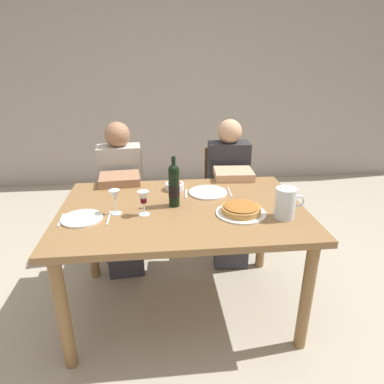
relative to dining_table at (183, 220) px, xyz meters
name	(u,v)px	position (x,y,z in m)	size (l,w,h in m)	color
ground_plane	(184,305)	(0.00, 0.00, -0.67)	(8.00, 8.00, 0.00)	#B2A893
back_wall	(166,76)	(0.00, 2.62, 0.73)	(8.00, 0.10, 2.80)	#A3998E
dining_table	(183,220)	(0.00, 0.00, 0.00)	(1.50, 1.00, 0.76)	olive
wine_bottle	(174,185)	(-0.05, 0.03, 0.23)	(0.07, 0.07, 0.32)	black
water_pitcher	(285,205)	(0.57, -0.20, 0.17)	(0.17, 0.12, 0.18)	silver
baked_tart	(241,210)	(0.34, -0.13, 0.12)	(0.30, 0.30, 0.06)	white
salad_bowl	(175,186)	(-0.03, 0.30, 0.12)	(0.13, 0.13, 0.06)	silver
wine_glass_left_diner	(143,198)	(-0.23, -0.09, 0.20)	(0.07, 0.07, 0.15)	silver
wine_glass_right_diner	(115,197)	(-0.40, -0.05, 0.20)	(0.07, 0.07, 0.15)	silver
dinner_plate_left_setting	(82,218)	(-0.58, -0.11, 0.10)	(0.23, 0.23, 0.01)	white
dinner_plate_right_setting	(208,192)	(0.19, 0.21, 0.10)	(0.26, 0.26, 0.01)	white
fork_left_setting	(61,220)	(-0.70, -0.11, 0.09)	(0.16, 0.01, 0.01)	silver
knife_left_setting	(109,218)	(-0.43, -0.11, 0.09)	(0.18, 0.01, 0.01)	silver
knife_right_setting	(230,192)	(0.34, 0.21, 0.09)	(0.18, 0.01, 0.01)	silver
spoon_right_setting	(186,194)	(0.04, 0.21, 0.09)	(0.16, 0.01, 0.01)	silver
chair_left	(123,195)	(-0.46, 0.88, -0.17)	(0.43, 0.43, 0.87)	brown
diner_left	(122,193)	(-0.44, 0.64, -0.05)	(0.36, 0.53, 1.16)	#B7B2A8
chair_right	(225,190)	(0.46, 0.90, -0.17)	(0.42, 0.42, 0.87)	brown
diner_right	(229,187)	(0.44, 0.67, -0.05)	(0.35, 0.52, 1.16)	#2D2D33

